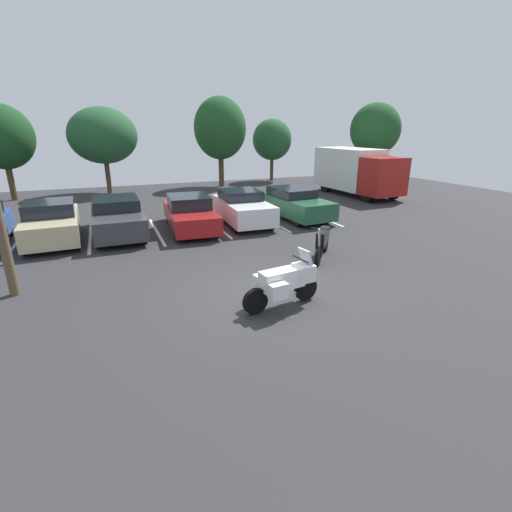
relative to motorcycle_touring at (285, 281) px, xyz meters
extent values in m
cube|color=#2D2D30|center=(-0.13, 0.75, -0.69)|extent=(44.00, 44.00, 0.10)
cylinder|color=black|center=(0.64, 0.10, -0.33)|extent=(0.65, 0.21, 0.64)
cylinder|color=black|center=(-0.81, -0.12, -0.33)|extent=(0.65, 0.21, 0.64)
cube|color=white|center=(-0.08, -0.01, 0.08)|extent=(1.15, 0.57, 0.46)
cylinder|color=#B2B2B7|center=(0.52, 0.08, 0.08)|extent=(0.51, 0.14, 1.11)
cylinder|color=black|center=(0.45, 0.07, 0.49)|extent=(0.13, 0.62, 0.04)
cube|color=white|center=(0.54, 0.08, 0.13)|extent=(0.51, 0.55, 0.41)
cube|color=#B2C1CC|center=(0.59, 0.09, 0.53)|extent=(0.22, 0.46, 0.39)
cube|color=white|center=(-0.46, 0.28, -0.03)|extent=(0.47, 0.30, 0.36)
cube|color=white|center=(-0.36, -0.40, -0.03)|extent=(0.47, 0.30, 0.36)
cylinder|color=black|center=(2.24, 2.16, -0.34)|extent=(0.48, 0.54, 0.60)
cylinder|color=black|center=(3.25, 3.33, -0.34)|extent=(0.48, 0.54, 0.60)
cube|color=black|center=(2.74, 2.74, 0.09)|extent=(0.96, 1.06, 0.50)
cylinder|color=#B2B2B7|center=(2.32, 2.25, 0.05)|extent=(0.37, 0.42, 1.08)
cylinder|color=black|center=(2.37, 2.31, 0.51)|extent=(0.49, 0.43, 0.04)
cube|color=silver|center=(-7.15, 8.30, -0.64)|extent=(0.12, 4.62, 0.01)
cube|color=silver|center=(-4.55, 8.30, -0.64)|extent=(0.12, 4.62, 0.01)
cube|color=silver|center=(-1.94, 8.30, -0.64)|extent=(0.12, 4.62, 0.01)
cube|color=silver|center=(0.66, 8.30, -0.64)|extent=(0.12, 4.62, 0.01)
cube|color=silver|center=(3.27, 8.30, -0.64)|extent=(0.12, 4.62, 0.01)
cube|color=silver|center=(5.87, 8.30, -0.64)|extent=(0.12, 4.62, 0.01)
cylinder|color=black|center=(-7.60, 9.96, -0.30)|extent=(0.25, 0.70, 0.69)
cube|color=#C1B289|center=(-5.81, 8.35, -0.03)|extent=(2.07, 4.40, 0.81)
cube|color=black|center=(-5.82, 8.46, 0.62)|extent=(1.81, 1.99, 0.50)
cylinder|color=black|center=(-4.94, 6.92, -0.32)|extent=(0.25, 0.65, 0.64)
cylinder|color=black|center=(-6.55, 6.85, -0.32)|extent=(0.25, 0.65, 0.64)
cylinder|color=black|center=(-5.08, 9.86, -0.32)|extent=(0.25, 0.65, 0.64)
cylinder|color=black|center=(-6.69, 9.78, -0.32)|extent=(0.25, 0.65, 0.64)
cube|color=#38383D|center=(-3.43, 8.41, -0.02)|extent=(1.94, 4.75, 0.80)
cube|color=black|center=(-3.43, 8.67, 0.61)|extent=(1.76, 2.24, 0.45)
cylinder|color=black|center=(-2.60, 6.81, -0.30)|extent=(0.23, 0.69, 0.69)
cylinder|color=black|center=(-4.23, 6.79, -0.30)|extent=(0.23, 0.69, 0.69)
cylinder|color=black|center=(-2.64, 10.02, -0.30)|extent=(0.23, 0.69, 0.69)
cylinder|color=black|center=(-4.26, 10.01, -0.30)|extent=(0.23, 0.69, 0.69)
cube|color=maroon|center=(-0.51, 8.14, -0.08)|extent=(2.08, 4.71, 0.72)
cube|color=black|center=(-0.50, 8.32, 0.53)|extent=(1.78, 2.13, 0.50)
cylinder|color=black|center=(0.16, 6.53, -0.33)|extent=(0.26, 0.65, 0.64)
cylinder|color=black|center=(-1.38, 6.63, -0.33)|extent=(0.26, 0.65, 0.64)
cylinder|color=black|center=(0.35, 9.66, -0.33)|extent=(0.26, 0.65, 0.64)
cylinder|color=black|center=(-1.19, 9.75, -0.33)|extent=(0.26, 0.65, 0.64)
cube|color=white|center=(1.94, 8.25, -0.01)|extent=(1.95, 4.26, 0.83)
cube|color=black|center=(1.95, 8.61, 0.62)|extent=(1.73, 1.90, 0.42)
cylinder|color=black|center=(2.67, 6.79, -0.30)|extent=(0.24, 0.69, 0.68)
cylinder|color=black|center=(1.11, 6.84, -0.30)|extent=(0.24, 0.69, 0.68)
cylinder|color=black|center=(2.76, 9.65, -0.30)|extent=(0.24, 0.69, 0.68)
cylinder|color=black|center=(1.20, 9.70, -0.30)|extent=(0.24, 0.69, 0.68)
cube|color=#235638|center=(4.63, 8.46, -0.03)|extent=(2.14, 4.85, 0.79)
cube|color=black|center=(4.62, 8.68, 0.57)|extent=(1.81, 2.30, 0.40)
cylinder|color=black|center=(5.52, 6.91, -0.30)|extent=(0.27, 0.70, 0.68)
cylinder|color=black|center=(3.99, 6.80, -0.30)|extent=(0.27, 0.70, 0.68)
cylinder|color=black|center=(5.28, 10.12, -0.30)|extent=(0.27, 0.70, 0.68)
cylinder|color=black|center=(3.75, 10.00, -0.30)|extent=(0.27, 0.70, 0.68)
cube|color=#A51E19|center=(11.53, 10.41, 0.81)|extent=(2.42, 1.92, 2.19)
cube|color=white|center=(11.38, 13.64, 0.99)|extent=(2.55, 4.77, 2.56)
cylinder|color=black|center=(12.51, 10.52, -0.19)|extent=(0.34, 0.91, 0.90)
cylinder|color=black|center=(10.55, 10.42, -0.19)|extent=(0.34, 0.91, 0.90)
cylinder|color=black|center=(12.31, 14.72, -0.19)|extent=(0.34, 0.91, 0.90)
cylinder|color=black|center=(10.34, 14.63, -0.19)|extent=(0.34, 0.91, 0.90)
cylinder|color=#4C3823|center=(16.09, 17.17, 0.41)|extent=(0.41, 0.41, 2.10)
ellipsoid|color=#1E4C23|center=(16.09, 17.17, 3.42)|extent=(3.81, 3.81, 3.93)
cylinder|color=#4C3823|center=(-8.97, 18.97, 0.27)|extent=(0.34, 0.34, 1.84)
ellipsoid|color=#19421E|center=(-8.97, 18.97, 3.03)|extent=(3.47, 3.47, 3.68)
cylinder|color=#4C3823|center=(4.44, 19.84, 0.34)|extent=(0.38, 0.38, 1.97)
ellipsoid|color=#1E4C23|center=(4.44, 19.84, 3.51)|extent=(3.75, 3.75, 4.37)
cylinder|color=#4C3823|center=(18.92, 21.55, 0.54)|extent=(0.43, 0.43, 2.37)
ellipsoid|color=#23512D|center=(18.92, 21.55, 3.47)|extent=(2.88, 2.88, 3.49)
cylinder|color=#4C3823|center=(9.31, 21.46, 0.18)|extent=(0.27, 0.27, 1.66)
ellipsoid|color=#23512D|center=(9.31, 21.46, 2.64)|extent=(3.15, 3.15, 3.24)
cylinder|color=#4C3823|center=(-3.50, 19.60, 0.32)|extent=(0.31, 0.31, 1.94)
ellipsoid|color=#23512D|center=(-3.50, 19.60, 3.06)|extent=(4.30, 4.30, 3.54)
camera|label=1|loc=(-3.71, -7.37, 3.48)|focal=26.00mm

